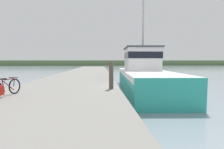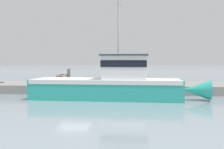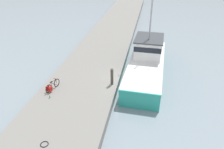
% 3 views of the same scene
% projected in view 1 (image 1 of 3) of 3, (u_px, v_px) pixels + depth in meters
% --- Properties ---
extents(ground_plane, '(320.00, 320.00, 0.00)m').
position_uv_depth(ground_plane, '(137.00, 99.00, 10.21)').
color(ground_plane, '#84939E').
extents(dock_pier, '(6.12, 80.00, 0.75)m').
position_uv_depth(dock_pier, '(65.00, 94.00, 9.92)').
color(dock_pier, gray).
rests_on(dock_pier, ground_plane).
extents(far_shoreline, '(180.00, 5.00, 2.70)m').
position_uv_depth(far_shoreline, '(160.00, 63.00, 94.32)').
color(far_shoreline, '#567047').
rests_on(far_shoreline, ground_plane).
extents(fishing_boat_main, '(3.70, 13.25, 8.50)m').
position_uv_depth(fishing_boat_main, '(143.00, 74.00, 13.52)').
color(fishing_boat_main, teal).
rests_on(fishing_boat_main, ground_plane).
extents(bicycle_touring, '(0.69, 1.65, 0.76)m').
position_uv_depth(bicycle_touring, '(3.00, 88.00, 7.19)').
color(bicycle_touring, black).
rests_on(bicycle_touring, dock_pier).
extents(mooring_post, '(0.24, 0.24, 1.43)m').
position_uv_depth(mooring_post, '(111.00, 75.00, 9.23)').
color(mooring_post, '#51473D').
rests_on(mooring_post, dock_pier).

